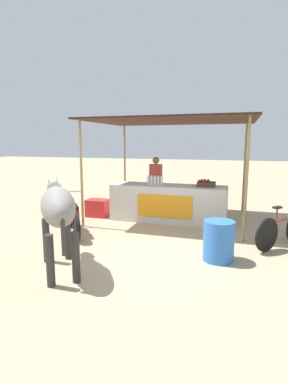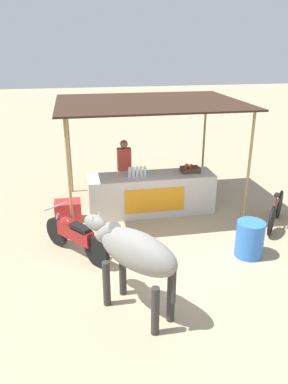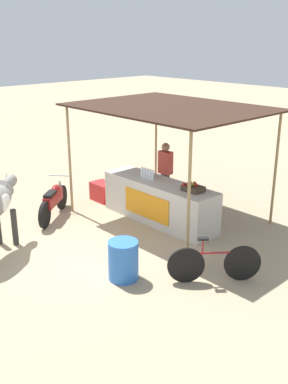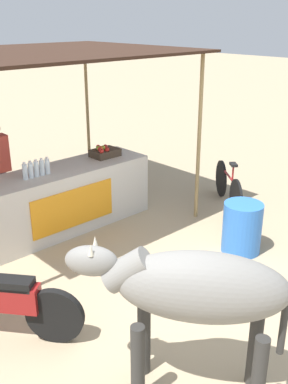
{
  "view_description": "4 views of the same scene",
  "coord_description": "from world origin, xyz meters",
  "px_view_note": "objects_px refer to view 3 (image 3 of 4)",
  "views": [
    {
      "loc": [
        1.73,
        -5.34,
        2.07
      ],
      "look_at": [
        -0.23,
        0.84,
        0.99
      ],
      "focal_mm": 28.0,
      "sensor_mm": 36.0,
      "label": 1
    },
    {
      "loc": [
        -1.73,
        -6.0,
        3.88
      ],
      "look_at": [
        -0.39,
        1.1,
        0.99
      ],
      "focal_mm": 35.0,
      "sensor_mm": 36.0,
      "label": 2
    },
    {
      "loc": [
        6.88,
        -4.7,
        4.1
      ],
      "look_at": [
        0.35,
        1.39,
        0.99
      ],
      "focal_mm": 42.0,
      "sensor_mm": 36.0,
      "label": 3
    },
    {
      "loc": [
        -3.37,
        -3.27,
        3.09
      ],
      "look_at": [
        0.47,
        0.8,
        0.89
      ],
      "focal_mm": 42.0,
      "sensor_mm": 36.0,
      "label": 4
    }
  ],
  "objects_px": {
    "stall_counter": "(159,201)",
    "fruit_crate": "(193,188)",
    "motorcycle_parked": "(54,200)",
    "water_barrel": "(123,260)",
    "vendor_behind_counter": "(165,175)",
    "bicycle_leaning": "(214,263)",
    "cooler_box": "(103,191)"
  },
  "relations": [
    {
      "from": "cooler_box",
      "to": "motorcycle_parked",
      "type": "height_order",
      "value": "motorcycle_parked"
    },
    {
      "from": "stall_counter",
      "to": "fruit_crate",
      "type": "bearing_deg",
      "value": 3.12
    },
    {
      "from": "stall_counter",
      "to": "bicycle_leaning",
      "type": "distance_m",
      "value": 2.89
    },
    {
      "from": "vendor_behind_counter",
      "to": "water_barrel",
      "type": "height_order",
      "value": "vendor_behind_counter"
    },
    {
      "from": "fruit_crate",
      "to": "motorcycle_parked",
      "type": "relative_size",
      "value": 0.3
    },
    {
      "from": "cooler_box",
      "to": "water_barrel",
      "type": "bearing_deg",
      "value": -32.97
    },
    {
      "from": "cooler_box",
      "to": "water_barrel",
      "type": "distance_m",
      "value": 4.11
    },
    {
      "from": "stall_counter",
      "to": "water_barrel",
      "type": "xyz_separation_m",
      "value": [
        1.45,
        -2.33,
        -0.12
      ]
    },
    {
      "from": "vendor_behind_counter",
      "to": "fruit_crate",
      "type": "bearing_deg",
      "value": -25.02
    },
    {
      "from": "stall_counter",
      "to": "motorcycle_parked",
      "type": "xyz_separation_m",
      "value": [
        -1.86,
        -1.67,
        -0.05
      ]
    },
    {
      "from": "bicycle_leaning",
      "to": "fruit_crate",
      "type": "bearing_deg",
      "value": 142.02
    },
    {
      "from": "vendor_behind_counter",
      "to": "stall_counter",
      "type": "bearing_deg",
      "value": -54.04
    },
    {
      "from": "stall_counter",
      "to": "motorcycle_parked",
      "type": "bearing_deg",
      "value": -138.05
    },
    {
      "from": "stall_counter",
      "to": "water_barrel",
      "type": "relative_size",
      "value": 4.19
    },
    {
      "from": "fruit_crate",
      "to": "motorcycle_parked",
      "type": "height_order",
      "value": "fruit_crate"
    },
    {
      "from": "cooler_box",
      "to": "bicycle_leaning",
      "type": "bearing_deg",
      "value": -13.92
    },
    {
      "from": "fruit_crate",
      "to": "cooler_box",
      "type": "bearing_deg",
      "value": -177.1
    },
    {
      "from": "fruit_crate",
      "to": "vendor_behind_counter",
      "type": "height_order",
      "value": "vendor_behind_counter"
    },
    {
      "from": "vendor_behind_counter",
      "to": "bicycle_leaning",
      "type": "distance_m",
      "value": 3.76
    },
    {
      "from": "water_barrel",
      "to": "motorcycle_parked",
      "type": "distance_m",
      "value": 3.38
    },
    {
      "from": "vendor_behind_counter",
      "to": "water_barrel",
      "type": "xyz_separation_m",
      "value": [
        2.0,
        -3.09,
        -0.49
      ]
    },
    {
      "from": "water_barrel",
      "to": "motorcycle_parked",
      "type": "height_order",
      "value": "motorcycle_parked"
    },
    {
      "from": "stall_counter",
      "to": "vendor_behind_counter",
      "type": "distance_m",
      "value": 1.0
    },
    {
      "from": "fruit_crate",
      "to": "bicycle_leaning",
      "type": "xyz_separation_m",
      "value": [
        1.65,
        -1.29,
        -0.69
      ]
    },
    {
      "from": "vendor_behind_counter",
      "to": "bicycle_leaning",
      "type": "xyz_separation_m",
      "value": [
        3.15,
        -1.99,
        -0.5
      ]
    },
    {
      "from": "fruit_crate",
      "to": "vendor_behind_counter",
      "type": "bearing_deg",
      "value": 154.98
    },
    {
      "from": "stall_counter",
      "to": "water_barrel",
      "type": "distance_m",
      "value": 2.75
    },
    {
      "from": "stall_counter",
      "to": "vendor_behind_counter",
      "type": "xyz_separation_m",
      "value": [
        -0.55,
        0.75,
        0.37
      ]
    },
    {
      "from": "vendor_behind_counter",
      "to": "cooler_box",
      "type": "relative_size",
      "value": 2.75
    },
    {
      "from": "vendor_behind_counter",
      "to": "bicycle_leaning",
      "type": "height_order",
      "value": "vendor_behind_counter"
    },
    {
      "from": "bicycle_leaning",
      "to": "cooler_box",
      "type": "bearing_deg",
      "value": 166.08
    },
    {
      "from": "motorcycle_parked",
      "to": "bicycle_leaning",
      "type": "xyz_separation_m",
      "value": [
        4.47,
        0.43,
        -0.08
      ]
    }
  ]
}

